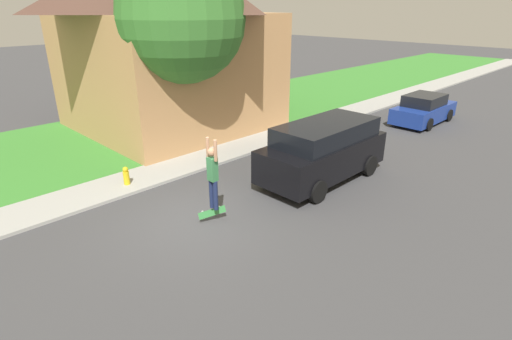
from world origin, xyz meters
TOP-DOWN VIEW (x-y plane):
  - ground_plane at (0.00, 0.00)m, footprint 120.00×120.00m
  - lawn at (-8.00, 6.00)m, footprint 10.00×80.00m
  - sidewalk at (-3.60, 6.00)m, footprint 1.80×80.00m
  - house at (-8.48, 5.01)m, footprint 9.05×8.88m
  - lawn_tree_near at (-4.60, 3.18)m, footprint 4.67×4.67m
  - suv_parked at (0.80, 4.85)m, footprint 2.15×4.87m
  - car_down_street at (0.10, 14.37)m, footprint 1.88×4.07m
  - skateboarder at (0.49, 0.29)m, footprint 0.41×0.23m
  - skateboard at (0.39, 0.29)m, footprint 0.38×0.72m
  - fire_hydrant at (-3.38, -0.29)m, footprint 0.20×0.20m

SIDE VIEW (x-z plane):
  - ground_plane at x=0.00m, z-range 0.00..0.00m
  - lawn at x=-8.00m, z-range 0.00..0.08m
  - sidewalk at x=-3.60m, z-range 0.00..0.10m
  - skateboard at x=0.39m, z-range 0.11..0.42m
  - fire_hydrant at x=-3.38m, z-range 0.09..0.71m
  - car_down_street at x=0.10m, z-range -0.05..1.41m
  - suv_parked at x=0.80m, z-range 0.07..2.09m
  - skateboarder at x=0.49m, z-range 0.47..2.49m
  - house at x=-8.48m, z-range 0.27..8.60m
  - lawn_tree_near at x=-4.60m, z-range 1.45..8.88m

